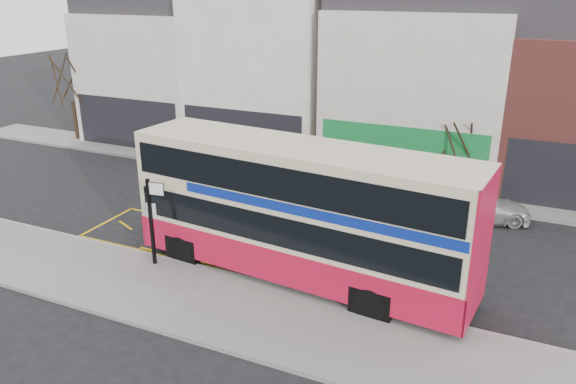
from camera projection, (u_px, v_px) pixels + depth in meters
The scene contains 15 objects.
ground at pixel (228, 270), 20.35m from camera, with size 120.00×120.00×0.00m, color black.
pavement at pixel (192, 298), 18.37m from camera, with size 40.00×4.00×0.15m, color gray.
kerb at pixel (222, 272), 20.00m from camera, with size 40.00×0.15×0.15m, color gray.
far_pavement at pixel (333, 178), 29.69m from camera, with size 50.00×3.00×0.15m, color gray.
road_markings at pixel (249, 251), 21.71m from camera, with size 14.00×3.40×0.01m, color #DAA60B, non-canonical shape.
terrace_far_left at pixel (162, 63), 36.67m from camera, with size 8.00×8.01×10.80m.
terrace_left at pixel (272, 62), 33.39m from camera, with size 8.00×8.01×11.80m.
terrace_green_shop at pixel (423, 76), 29.97m from camera, with size 9.00×8.01×11.30m.
double_decker_bus at pixel (301, 211), 18.95m from camera, with size 12.26×3.91×4.81m.
bus_stop_post at pixel (152, 214), 19.80m from camera, with size 0.82×0.17×3.26m.
car_silver at pixel (198, 161), 30.39m from camera, with size 1.66×4.13×1.41m, color #A9A9AE.
car_grey at pixel (295, 170), 28.68m from camera, with size 1.59×4.57×1.51m, color #414549.
car_white at pixel (478, 206), 24.37m from camera, with size 1.79×4.41×1.28m, color silver.
street_tree_left at pixel (68, 66), 35.28m from camera, with size 3.28×3.28×7.07m.
street_tree_right at pixel (460, 129), 26.44m from camera, with size 2.22×2.22×4.80m.
Camera 1 is at (9.50, -15.52, 9.79)m, focal length 35.00 mm.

